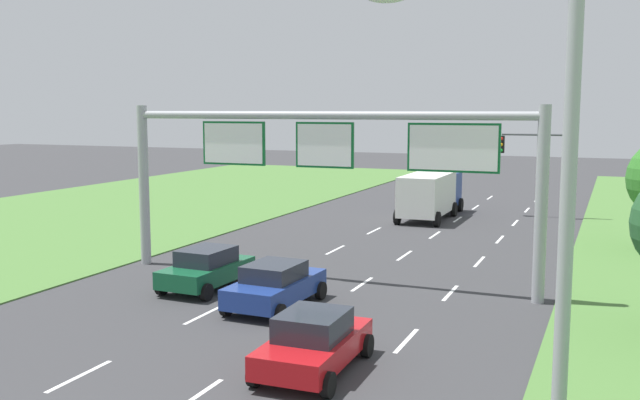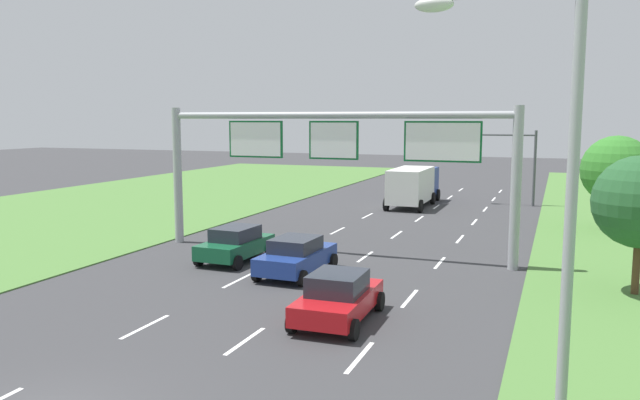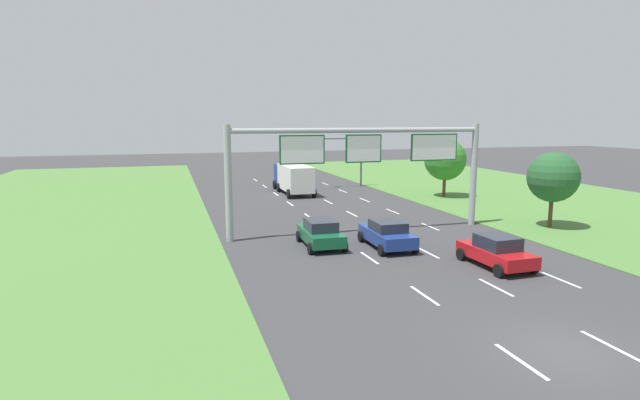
{
  "view_description": "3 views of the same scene",
  "coord_description": "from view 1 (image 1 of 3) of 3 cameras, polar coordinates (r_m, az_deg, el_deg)",
  "views": [
    {
      "loc": [
        10.78,
        -7.87,
        6.83
      ],
      "look_at": [
        -1.78,
        22.14,
        2.68
      ],
      "focal_mm": 40.0,
      "sensor_mm": 36.0,
      "label": 1
    },
    {
      "loc": [
        10.07,
        -9.53,
        6.43
      ],
      "look_at": [
        -0.38,
        17.62,
        2.64
      ],
      "focal_mm": 35.0,
      "sensor_mm": 36.0,
      "label": 2
    },
    {
      "loc": [
        -11.75,
        -11.82,
        7.29
      ],
      "look_at": [
        -2.03,
        20.08,
        1.88
      ],
      "focal_mm": 28.0,
      "sensor_mm": 36.0,
      "label": 3
    }
  ],
  "objects": [
    {
      "name": "car_far_ahead",
      "position": [
        18.98,
        -0.5,
        -11.27
      ],
      "size": [
        2.24,
        4.19,
        1.6
      ],
      "rotation": [
        0.0,
        0.0,
        0.02
      ],
      "color": "red",
      "rests_on": "ground_plane"
    },
    {
      "name": "sign_gantry",
      "position": [
        27.87,
        0.48,
        3.37
      ],
      "size": [
        17.24,
        0.44,
        7.0
      ],
      "color": "#9EA0A5",
      "rests_on": "ground_plane"
    },
    {
      "name": "street_lamp",
      "position": [
        8.87,
        16.55,
        -4.43
      ],
      "size": [
        2.61,
        0.32,
        8.5
      ],
      "color": "#9EA0A5",
      "rests_on": "ground_plane"
    },
    {
      "name": "car_lead_silver",
      "position": [
        24.85,
        -3.6,
        -6.79
      ],
      "size": [
        2.32,
        4.38,
        1.58
      ],
      "rotation": [
        0.0,
        0.0,
        -0.03
      ],
      "color": "navy",
      "rests_on": "ground_plane"
    },
    {
      "name": "car_mid_lane",
      "position": [
        27.68,
        -9.05,
        -5.4
      ],
      "size": [
        2.32,
        4.16,
        1.58
      ],
      "rotation": [
        0.0,
        0.0,
        -0.04
      ],
      "color": "#145633",
      "rests_on": "ground_plane"
    },
    {
      "name": "traffic_light_mast",
      "position": [
        47.01,
        17.4,
        3.32
      ],
      "size": [
        4.76,
        0.49,
        5.6
      ],
      "color": "#47494F",
      "rests_on": "ground_plane"
    },
    {
      "name": "lane_dashes_inner_left",
      "position": [
        26.95,
        -5.86,
        -7.44
      ],
      "size": [
        0.14,
        68.4,
        0.01
      ],
      "color": "white",
      "rests_on": "ground_plane"
    },
    {
      "name": "lane_dashes_inner_right",
      "position": [
        25.52,
        1.14,
        -8.25
      ],
      "size": [
        0.14,
        68.4,
        0.01
      ],
      "color": "white",
      "rests_on": "ground_plane"
    },
    {
      "name": "lane_dashes_slip",
      "position": [
        24.5,
        8.87,
        -9.0
      ],
      "size": [
        0.14,
        68.4,
        0.01
      ],
      "color": "white",
      "rests_on": "ground_plane"
    },
    {
      "name": "box_truck",
      "position": [
        45.47,
        8.87,
        0.56
      ],
      "size": [
        2.71,
        8.02,
        2.85
      ],
      "rotation": [
        0.0,
        0.0,
        -0.0
      ],
      "color": "navy",
      "rests_on": "ground_plane"
    }
  ]
}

